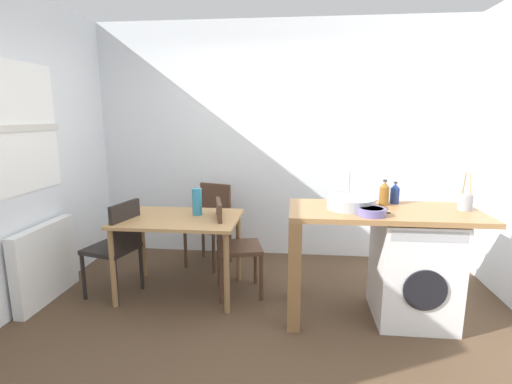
% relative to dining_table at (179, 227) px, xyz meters
% --- Properties ---
extents(ground_plane, '(5.46, 5.46, 0.00)m').
position_rel_dining_table_xyz_m(ground_plane, '(0.85, -0.56, -0.64)').
color(ground_plane, '#4C3826').
extents(wall_back, '(4.60, 0.10, 2.70)m').
position_rel_dining_table_xyz_m(wall_back, '(0.85, 1.19, 0.71)').
color(wall_back, silver).
rests_on(wall_back, ground_plane).
extents(radiator, '(0.10, 0.80, 0.70)m').
position_rel_dining_table_xyz_m(radiator, '(-1.17, -0.26, -0.29)').
color(radiator, white).
rests_on(radiator, ground_plane).
extents(dining_table, '(1.10, 0.76, 0.74)m').
position_rel_dining_table_xyz_m(dining_table, '(0.00, 0.00, 0.00)').
color(dining_table, tan).
rests_on(dining_table, ground_plane).
extents(chair_person_seat, '(0.48, 0.48, 0.90)m').
position_rel_dining_table_xyz_m(chair_person_seat, '(-0.55, -0.12, -0.14)').
color(chair_person_seat, black).
rests_on(chair_person_seat, ground_plane).
extents(chair_opposite, '(0.49, 0.49, 0.90)m').
position_rel_dining_table_xyz_m(chair_opposite, '(0.48, 0.03, -0.14)').
color(chair_opposite, '#4C3323').
rests_on(chair_opposite, ground_plane).
extents(chair_spare_by_wall, '(0.51, 0.51, 0.90)m').
position_rel_dining_table_xyz_m(chair_spare_by_wall, '(0.12, 0.77, -0.14)').
color(chair_spare_by_wall, '#4C3323').
rests_on(chair_spare_by_wall, ground_plane).
extents(kitchen_counter, '(1.50, 0.68, 0.92)m').
position_rel_dining_table_xyz_m(kitchen_counter, '(1.56, -0.25, 0.12)').
color(kitchen_counter, '#9E7042').
rests_on(kitchen_counter, ground_plane).
extents(washing_machine, '(0.60, 0.61, 0.86)m').
position_rel_dining_table_xyz_m(washing_machine, '(2.03, -0.25, -0.21)').
color(washing_machine, white).
rests_on(washing_machine, ground_plane).
extents(sink_basin, '(0.38, 0.38, 0.09)m').
position_rel_dining_table_xyz_m(sink_basin, '(1.50, -0.25, 0.32)').
color(sink_basin, '#9EA0A5').
rests_on(sink_basin, kitchen_counter).
extents(tap, '(0.02, 0.02, 0.28)m').
position_rel_dining_table_xyz_m(tap, '(1.50, -0.07, 0.42)').
color(tap, '#B2B2B7').
rests_on(tap, kitchen_counter).
extents(bottle_tall_green, '(0.08, 0.08, 0.21)m').
position_rel_dining_table_xyz_m(bottle_tall_green, '(1.80, -0.08, 0.37)').
color(bottle_tall_green, brown).
rests_on(bottle_tall_green, kitchen_counter).
extents(bottle_squat_brown, '(0.08, 0.08, 0.19)m').
position_rel_dining_table_xyz_m(bottle_squat_brown, '(1.90, -0.01, 0.36)').
color(bottle_squat_brown, navy).
rests_on(bottle_squat_brown, kitchen_counter).
extents(mixing_bowl, '(0.21, 0.21, 0.06)m').
position_rel_dining_table_xyz_m(mixing_bowl, '(1.63, -0.45, 0.31)').
color(mixing_bowl, slate).
rests_on(mixing_bowl, kitchen_counter).
extents(utensil_crock, '(0.11, 0.11, 0.30)m').
position_rel_dining_table_xyz_m(utensil_crock, '(2.40, -0.20, 0.35)').
color(utensil_crock, gray).
rests_on(utensil_crock, kitchen_counter).
extents(vase, '(0.09, 0.09, 0.25)m').
position_rel_dining_table_xyz_m(vase, '(0.15, 0.10, 0.22)').
color(vase, teal).
rests_on(vase, dining_table).
extents(scissors, '(0.15, 0.06, 0.01)m').
position_rel_dining_table_xyz_m(scissors, '(1.72, -0.35, 0.28)').
color(scissors, '#B2B2B7').
rests_on(scissors, kitchen_counter).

